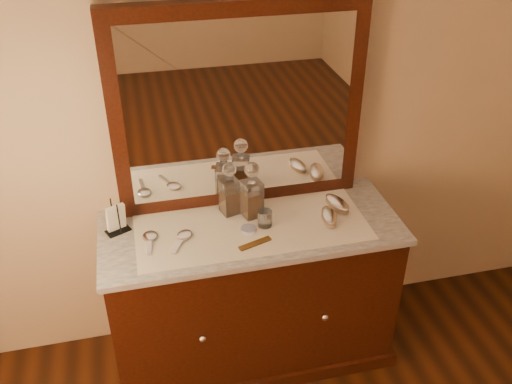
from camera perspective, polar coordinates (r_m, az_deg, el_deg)
dresser_cabinet at (r=2.96m, az=-0.45°, el=-10.36°), size 1.40×0.55×0.82m
dresser_plinth at (r=3.22m, az=-0.43°, el=-15.22°), size 1.46×0.59×0.08m
knob_left at (r=2.70m, az=-5.48°, el=-14.66°), size 0.04×0.04×0.04m
knob_right at (r=2.80m, az=7.03°, el=-12.54°), size 0.04×0.04×0.04m
marble_top at (r=2.69m, az=-0.49°, el=-3.68°), size 1.44×0.59×0.03m
mirror_frame at (r=2.64m, az=-1.75°, el=8.49°), size 1.20×0.08×1.00m
mirror_glass at (r=2.61m, az=-1.59°, el=8.20°), size 1.06×0.01×0.86m
lace_runner at (r=2.67m, az=-0.40°, el=-3.62°), size 1.10×0.45×0.00m
pin_dish at (r=2.64m, az=-0.76°, el=-3.80°), size 0.07×0.07×0.01m
comb at (r=2.55m, az=-0.10°, el=-5.27°), size 0.16×0.08×0.01m
napkin_rack at (r=2.69m, az=-14.06°, el=-2.74°), size 0.13×0.11×0.17m
decanter_left at (r=2.71m, az=-2.69°, el=-0.16°), size 0.10×0.10×0.28m
decanter_right at (r=2.69m, az=-0.42°, el=-0.36°), size 0.11×0.11×0.29m
brush_near at (r=2.72m, az=7.45°, el=-2.51°), size 0.10×0.17×0.04m
brush_far at (r=2.82m, az=8.28°, el=-1.20°), size 0.12×0.18×0.05m
hand_mirror_outer at (r=2.63m, az=-10.77°, el=-4.65°), size 0.08×0.19×0.02m
hand_mirror_inner at (r=2.61m, az=-7.43°, el=-4.58°), size 0.13×0.18×0.02m
tumblers at (r=2.65m, az=0.91°, el=-2.71°), size 0.07×0.07×0.08m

